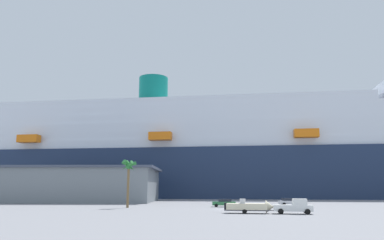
{
  "coord_description": "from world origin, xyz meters",
  "views": [
    {
      "loc": [
        -1.53,
        -67.05,
        3.75
      ],
      "look_at": [
        -8.82,
        29.65,
        21.8
      ],
      "focal_mm": 34.26,
      "sensor_mm": 36.0,
      "label": 1
    }
  ],
  "objects_px": {
    "small_boat_on_trailer": "(252,207)",
    "parked_car_green_wagon": "(224,203)",
    "parked_car_silver_sedan": "(289,202)",
    "cruise_ship": "(235,157)",
    "palm_tree": "(129,169)",
    "pickup_truck": "(295,207)"
  },
  "relations": [
    {
      "from": "pickup_truck",
      "to": "parked_car_silver_sedan",
      "type": "xyz_separation_m",
      "value": [
        4.01,
        26.66,
        -0.21
      ]
    },
    {
      "from": "cruise_ship",
      "to": "parked_car_green_wagon",
      "type": "height_order",
      "value": "cruise_ship"
    },
    {
      "from": "pickup_truck",
      "to": "small_boat_on_trailer",
      "type": "height_order",
      "value": "pickup_truck"
    },
    {
      "from": "parked_car_silver_sedan",
      "to": "parked_car_green_wagon",
      "type": "bearing_deg",
      "value": -154.05
    },
    {
      "from": "small_boat_on_trailer",
      "to": "parked_car_silver_sedan",
      "type": "height_order",
      "value": "small_boat_on_trailer"
    },
    {
      "from": "cruise_ship",
      "to": "parked_car_green_wagon",
      "type": "distance_m",
      "value": 69.01
    },
    {
      "from": "cruise_ship",
      "to": "palm_tree",
      "type": "relative_size",
      "value": 27.85
    },
    {
      "from": "pickup_truck",
      "to": "palm_tree",
      "type": "xyz_separation_m",
      "value": [
        -28.8,
        14.99,
        6.33
      ]
    },
    {
      "from": "small_boat_on_trailer",
      "to": "palm_tree",
      "type": "distance_m",
      "value": 27.49
    },
    {
      "from": "parked_car_silver_sedan",
      "to": "pickup_truck",
      "type": "bearing_deg",
      "value": -98.56
    },
    {
      "from": "parked_car_silver_sedan",
      "to": "parked_car_green_wagon",
      "type": "xyz_separation_m",
      "value": [
        -14.14,
        -6.88,
        0.0
      ]
    },
    {
      "from": "small_boat_on_trailer",
      "to": "parked_car_silver_sedan",
      "type": "distance_m",
      "value": 27.88
    },
    {
      "from": "pickup_truck",
      "to": "small_boat_on_trailer",
      "type": "distance_m",
      "value": 6.24
    },
    {
      "from": "cruise_ship",
      "to": "pickup_truck",
      "type": "xyz_separation_m",
      "value": [
        4.84,
        -86.96,
        -14.67
      ]
    },
    {
      "from": "parked_car_silver_sedan",
      "to": "parked_car_green_wagon",
      "type": "relative_size",
      "value": 0.98
    },
    {
      "from": "pickup_truck",
      "to": "parked_car_silver_sedan",
      "type": "distance_m",
      "value": 26.97
    },
    {
      "from": "cruise_ship",
      "to": "small_boat_on_trailer",
      "type": "bearing_deg",
      "value": -90.9
    },
    {
      "from": "small_boat_on_trailer",
      "to": "parked_car_silver_sedan",
      "type": "xyz_separation_m",
      "value": [
        10.21,
        25.95,
        -0.13
      ]
    },
    {
      "from": "palm_tree",
      "to": "parked_car_green_wagon",
      "type": "height_order",
      "value": "palm_tree"
    },
    {
      "from": "parked_car_silver_sedan",
      "to": "cruise_ship",
      "type": "bearing_deg",
      "value": 98.35
    },
    {
      "from": "pickup_truck",
      "to": "parked_car_silver_sedan",
      "type": "height_order",
      "value": "pickup_truck"
    },
    {
      "from": "small_boat_on_trailer",
      "to": "parked_car_green_wagon",
      "type": "distance_m",
      "value": 19.47
    }
  ]
}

